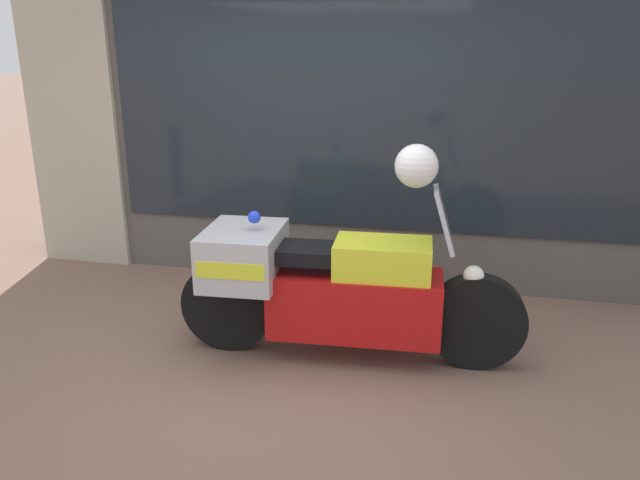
{
  "coord_description": "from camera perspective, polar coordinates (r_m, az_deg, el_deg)",
  "views": [
    {
      "loc": [
        1.2,
        -3.59,
        2.2
      ],
      "look_at": [
        0.21,
        0.88,
        0.7
      ],
      "focal_mm": 35.0,
      "sensor_mm": 36.0,
      "label": 1
    }
  ],
  "objects": [
    {
      "name": "white_helmet",
      "position": [
        4.09,
        8.81,
        6.71
      ],
      "size": [
        0.28,
        0.28,
        0.28
      ],
      "primitive_type": "sphere",
      "color": "white",
      "rests_on": "paramedic_motorcycle"
    },
    {
      "name": "window_display",
      "position": [
        5.94,
        4.11,
        1.01
      ],
      "size": [
        4.42,
        0.3,
        1.88
      ],
      "color": "slate",
      "rests_on": "ground"
    },
    {
      "name": "paramedic_motorcycle",
      "position": [
        4.38,
        0.61,
        -4.18
      ],
      "size": [
        2.45,
        0.69,
        1.26
      ],
      "rotation": [
        0.0,
        0.0,
        0.06
      ],
      "color": "black",
      "rests_on": "ground"
    },
    {
      "name": "shop_building",
      "position": [
        5.84,
        -3.62,
        13.47
      ],
      "size": [
        5.8,
        0.55,
        3.44
      ],
      "color": "#56514C",
      "rests_on": "ground"
    },
    {
      "name": "ground_plane",
      "position": [
        4.38,
        -5.25,
        -12.1
      ],
      "size": [
        60.0,
        60.0,
        0.0
      ],
      "primitive_type": "plane",
      "color": "#7A5B4C"
    }
  ]
}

